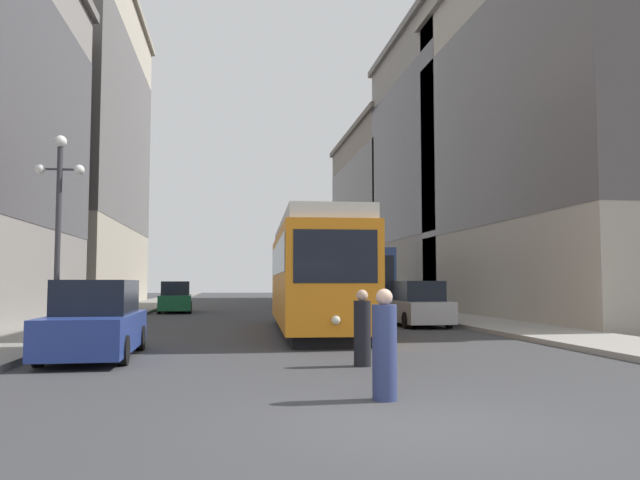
{
  "coord_description": "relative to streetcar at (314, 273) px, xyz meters",
  "views": [
    {
      "loc": [
        -2.26,
        -7.61,
        1.76
      ],
      "look_at": [
        0.23,
        9.23,
        2.93
      ],
      "focal_mm": 34.85,
      "sensor_mm": 36.0,
      "label": 1
    }
  ],
  "objects": [
    {
      "name": "ground_plane",
      "position": [
        -0.76,
        -14.36,
        -2.1
      ],
      "size": [
        200.0,
        200.0,
        0.0
      ],
      "primitive_type": "plane",
      "color": "#38383A"
    },
    {
      "name": "sidewalk_left",
      "position": [
        -9.01,
        25.64,
        -2.03
      ],
      "size": [
        3.25,
        120.0,
        0.15
      ],
      "primitive_type": "cube",
      "color": "gray",
      "rests_on": "ground"
    },
    {
      "name": "sidewalk_right",
      "position": [
        7.5,
        25.64,
        -2.03
      ],
      "size": [
        3.25,
        120.0,
        0.15
      ],
      "primitive_type": "cube",
      "color": "gray",
      "rests_on": "ground"
    },
    {
      "name": "streetcar",
      "position": [
        0.0,
        0.0,
        0.0
      ],
      "size": [
        3.13,
        12.43,
        3.89
      ],
      "rotation": [
        0.0,
        0.0,
        -0.04
      ],
      "color": "black",
      "rests_on": "ground"
    },
    {
      "name": "transit_bus",
      "position": [
        3.9,
        12.84,
        -0.15
      ],
      "size": [
        2.96,
        11.69,
        3.45
      ],
      "rotation": [
        0.0,
        0.0,
        -0.03
      ],
      "color": "black",
      "rests_on": "ground"
    },
    {
      "name": "parked_car_left_near",
      "position": [
        -6.08,
        -6.67,
        -1.26
      ],
      "size": [
        1.96,
        4.87,
        1.82
      ],
      "rotation": [
        0.0,
        0.0,
        0.02
      ],
      "color": "black",
      "rests_on": "ground"
    },
    {
      "name": "parked_car_left_mid",
      "position": [
        -6.09,
        15.58,
        -1.26
      ],
      "size": [
        2.09,
        5.05,
        1.82
      ],
      "rotation": [
        0.0,
        0.0,
        0.05
      ],
      "color": "black",
      "rests_on": "ground"
    },
    {
      "name": "parked_car_right_far",
      "position": [
        4.57,
        2.44,
        -1.26
      ],
      "size": [
        1.9,
        4.4,
        1.82
      ],
      "rotation": [
        0.0,
        0.0,
        3.14
      ],
      "color": "black",
      "rests_on": "ground"
    },
    {
      "name": "pedestrian_crossing_near",
      "position": [
        -0.2,
        -9.03,
        -1.35
      ],
      "size": [
        0.36,
        0.36,
        1.61
      ],
      "rotation": [
        0.0,
        0.0,
        0.03
      ],
      "color": "black",
      "rests_on": "ground"
    },
    {
      "name": "pedestrian_crossing_far",
      "position": [
        -0.68,
        -12.78,
        -1.32
      ],
      "size": [
        0.37,
        0.37,
        1.67
      ],
      "rotation": [
        0.0,
        0.0,
        4.67
      ],
      "color": "navy",
      "rests_on": "ground"
    },
    {
      "name": "lamp_post_left_near",
      "position": [
        -7.98,
        -2.89,
        1.93
      ],
      "size": [
        1.41,
        0.36,
        5.97
      ],
      "color": "#333338",
      "rests_on": "sidewalk_left"
    },
    {
      "name": "building_left_corner",
      "position": [
        -18.53,
        27.28,
        10.45
      ],
      "size": [
        16.38,
        23.82,
        24.39
      ],
      "color": "#B2A893",
      "rests_on": "ground"
    },
    {
      "name": "building_right_corner",
      "position": [
        15.54,
        6.34,
        7.41
      ],
      "size": [
        13.43,
        19.57,
        18.51
      ],
      "color": "#A89E8E",
      "rests_on": "ground"
    },
    {
      "name": "building_right_midblock",
      "position": [
        17.11,
        39.45,
        6.7
      ],
      "size": [
        16.57,
        21.72,
        17.14
      ],
      "color": "slate",
      "rests_on": "ground"
    },
    {
      "name": "building_right_far",
      "position": [
        16.0,
        21.34,
        8.18
      ],
      "size": [
        14.36,
        16.78,
        20.0
      ],
      "color": "gray",
      "rests_on": "ground"
    }
  ]
}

